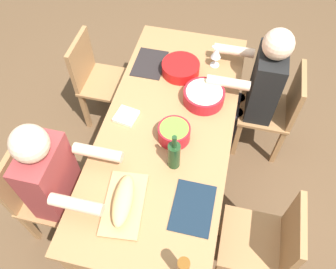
{
  "coord_description": "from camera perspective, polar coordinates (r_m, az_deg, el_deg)",
  "views": [
    {
      "loc": [
        1.34,
        0.31,
        2.56
      ],
      "look_at": [
        0.0,
        0.0,
        0.63
      ],
      "focal_mm": 36.6,
      "sensor_mm": 36.0,
      "label": 1
    }
  ],
  "objects": [
    {
      "name": "ground_plane",
      "position": [
        2.91,
        0.0,
        -7.2
      ],
      "size": [
        8.0,
        8.0,
        0.0
      ],
      "primitive_type": "plane",
      "color": "brown"
    },
    {
      "name": "dining_table",
      "position": [
        2.35,
        0.0,
        0.41
      ],
      "size": [
        1.98,
        0.86,
        0.74
      ],
      "color": "#9E7044",
      "rests_on": "ground_plane"
    },
    {
      "name": "chair_near_left",
      "position": [
        3.01,
        -11.87,
        9.3
      ],
      "size": [
        0.4,
        0.4,
        0.85
      ],
      "color": "#9E7044",
      "rests_on": "ground_plane"
    },
    {
      "name": "chair_far_right",
      "position": [
        2.27,
        16.27,
        -16.76
      ],
      "size": [
        0.4,
        0.4,
        0.85
      ],
      "color": "#9E7044",
      "rests_on": "ground_plane"
    },
    {
      "name": "chair_near_right",
      "position": [
        2.47,
        -20.54,
        -8.76
      ],
      "size": [
        0.4,
        0.4,
        0.85
      ],
      "color": "#9E7044",
      "rests_on": "ground_plane"
    },
    {
      "name": "diner_near_right",
      "position": [
        2.21,
        -17.99,
        -7.42
      ],
      "size": [
        0.41,
        0.53,
        1.2
      ],
      "color": "#2D2D38",
      "rests_on": "ground_plane"
    },
    {
      "name": "chair_far_left",
      "position": [
        2.84,
        17.59,
        4.17
      ],
      "size": [
        0.4,
        0.4,
        0.85
      ],
      "color": "#9E7044",
      "rests_on": "ground_plane"
    },
    {
      "name": "diner_far_left",
      "position": [
        2.67,
        14.88,
        7.87
      ],
      "size": [
        0.41,
        0.53,
        1.2
      ],
      "color": "#2D2D38",
      "rests_on": "ground_plane"
    },
    {
      "name": "serving_bowl_salad",
      "position": [
        2.18,
        1.02,
        0.38
      ],
      "size": [
        0.21,
        0.21,
        0.11
      ],
      "color": "#B21923",
      "rests_on": "dining_table"
    },
    {
      "name": "serving_bowl_fruit",
      "position": [
        2.58,
        2.13,
        11.08
      ],
      "size": [
        0.28,
        0.28,
        0.09
      ],
      "color": "red",
      "rests_on": "dining_table"
    },
    {
      "name": "serving_bowl_pasta",
      "position": [
        2.4,
        5.99,
        6.48
      ],
      "size": [
        0.29,
        0.29,
        0.09
      ],
      "color": "#B21923",
      "rests_on": "dining_table"
    },
    {
      "name": "cutting_board",
      "position": [
        2.0,
        -7.31,
        -11.44
      ],
      "size": [
        0.42,
        0.26,
        0.02
      ],
      "primitive_type": "cube",
      "rotation": [
        0.0,
        0.0,
        0.11
      ],
      "color": "tan",
      "rests_on": "dining_table"
    },
    {
      "name": "bread_loaf",
      "position": [
        1.95,
        -7.48,
        -10.78
      ],
      "size": [
        0.33,
        0.14,
        0.09
      ],
      "primitive_type": "ellipsoid",
      "rotation": [
        0.0,
        0.0,
        0.11
      ],
      "color": "tan",
      "rests_on": "cutting_board"
    },
    {
      "name": "wine_bottle",
      "position": [
        2.03,
        1.01,
        -3.39
      ],
      "size": [
        0.08,
        0.08,
        0.29
      ],
      "color": "#193819",
      "rests_on": "dining_table"
    },
    {
      "name": "beer_bottle",
      "position": [
        1.77,
        2.51,
        -21.52
      ],
      "size": [
        0.06,
        0.06,
        0.22
      ],
      "primitive_type": "cylinder",
      "color": "brown",
      "rests_on": "dining_table"
    },
    {
      "name": "wine_glass",
      "position": [
        2.62,
        8.03,
        13.22
      ],
      "size": [
        0.08,
        0.08,
        0.17
      ],
      "color": "silver",
      "rests_on": "dining_table"
    },
    {
      "name": "placemat_near_left",
      "position": [
        2.69,
        -3.07,
        11.76
      ],
      "size": [
        0.32,
        0.23,
        0.01
      ],
      "primitive_type": "cube",
      "color": "black",
      "rests_on": "dining_table"
    },
    {
      "name": "placemat_far_right",
      "position": [
        1.99,
        4.15,
        -12.04
      ],
      "size": [
        0.32,
        0.23,
        0.01
      ],
      "primitive_type": "cube",
      "color": "#142333",
      "rests_on": "dining_table"
    },
    {
      "name": "carving_knife",
      "position": [
        2.83,
        9.62,
        13.61
      ],
      "size": [
        0.07,
        0.23,
        0.01
      ],
      "primitive_type": "cube",
      "rotation": [
        0.0,
        0.0,
        1.36
      ],
      "color": "silver",
      "rests_on": "dining_table"
    },
    {
      "name": "napkin_stack",
      "position": [
        2.34,
        -6.95,
        3.12
      ],
      "size": [
        0.16,
        0.16,
        0.02
      ],
      "primitive_type": "cube",
      "rotation": [
        0.0,
        0.0,
        -0.17
      ],
      "color": "white",
      "rests_on": "dining_table"
    }
  ]
}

